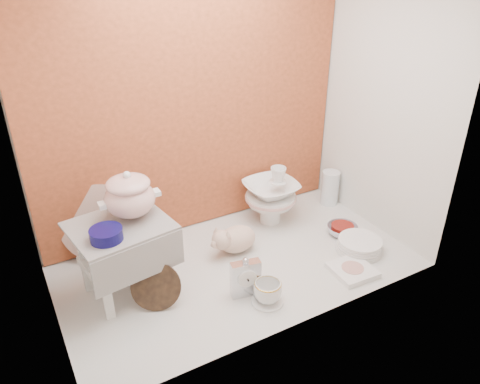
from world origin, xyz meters
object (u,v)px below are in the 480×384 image
at_px(plush_pig, 237,239).
at_px(soup_tureen, 129,194).
at_px(blue_white_vase, 128,238).
at_px(porcelain_tower, 271,195).
at_px(crystal_bowl, 342,230).
at_px(mantel_clock, 245,277).
at_px(gold_rim_teacup, 268,291).
at_px(dinner_plate_stack, 360,245).
at_px(floral_platter, 99,224).
at_px(step_stool, 124,258).

bearing_deg(plush_pig, soup_tureen, -167.76).
height_order(blue_white_vase, porcelain_tower, porcelain_tower).
relative_size(soup_tureen, crystal_bowl, 1.52).
height_order(soup_tureen, mantel_clock, soup_tureen).
bearing_deg(plush_pig, blue_white_vase, 168.49).
xyz_separation_m(gold_rim_teacup, dinner_plate_stack, (0.66, 0.10, -0.03)).
relative_size(plush_pig, porcelain_tower, 0.77).
bearing_deg(plush_pig, mantel_clock, -98.06).
bearing_deg(crystal_bowl, soup_tureen, 171.47).
bearing_deg(porcelain_tower, plush_pig, -151.46).
height_order(soup_tureen, floral_platter, soup_tureen).
relative_size(soup_tureen, porcelain_tower, 0.77).
distance_m(floral_platter, plush_pig, 0.73).
xyz_separation_m(gold_rim_teacup, porcelain_tower, (0.40, 0.61, 0.11)).
bearing_deg(crystal_bowl, step_stool, 173.94).
relative_size(blue_white_vase, gold_rim_teacup, 1.66).
distance_m(blue_white_vase, mantel_clock, 0.70).
relative_size(step_stool, porcelain_tower, 1.22).
xyz_separation_m(plush_pig, dinner_plate_stack, (0.58, -0.33, -0.04)).
bearing_deg(step_stool, porcelain_tower, 3.55).
height_order(blue_white_vase, crystal_bowl, blue_white_vase).
distance_m(blue_white_vase, porcelain_tower, 0.86).
xyz_separation_m(plush_pig, crystal_bowl, (0.61, -0.15, -0.05)).
bearing_deg(dinner_plate_stack, gold_rim_teacup, -171.15).
height_order(floral_platter, mantel_clock, floral_platter).
distance_m(soup_tureen, floral_platter, 0.41).
relative_size(mantel_clock, gold_rim_teacup, 1.57).
relative_size(step_stool, gold_rim_teacup, 3.26).
bearing_deg(crystal_bowl, dinner_plate_stack, -98.91).
distance_m(soup_tureen, plush_pig, 0.68).
bearing_deg(floral_platter, crystal_bowl, -20.11).
distance_m(plush_pig, gold_rim_teacup, 0.44).
distance_m(gold_rim_teacup, porcelain_tower, 0.74).
bearing_deg(gold_rim_teacup, soup_tureen, 136.08).
bearing_deg(porcelain_tower, floral_platter, 172.36).
xyz_separation_m(step_stool, blue_white_vase, (0.09, 0.28, -0.08)).
xyz_separation_m(plush_pig, gold_rim_teacup, (-0.08, -0.43, -0.02)).
relative_size(dinner_plate_stack, crystal_bowl, 1.41).
relative_size(plush_pig, gold_rim_teacup, 2.07).
distance_m(plush_pig, dinner_plate_stack, 0.67).
height_order(mantel_clock, porcelain_tower, porcelain_tower).
distance_m(blue_white_vase, dinner_plate_stack, 1.25).
bearing_deg(floral_platter, plush_pig, -25.57).
xyz_separation_m(mantel_clock, dinner_plate_stack, (0.72, 0.00, -0.07)).
bearing_deg(soup_tureen, dinner_plate_stack, -17.18).
xyz_separation_m(soup_tureen, crystal_bowl, (1.15, -0.17, -0.46)).
relative_size(floral_platter, dinner_plate_stack, 1.67).
bearing_deg(soup_tureen, porcelain_tower, 10.17).
bearing_deg(step_stool, blue_white_vase, 62.91).
bearing_deg(soup_tureen, mantel_clock, -40.99).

